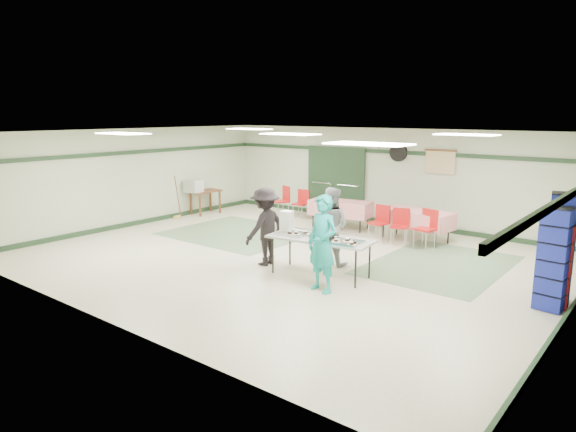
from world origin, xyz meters
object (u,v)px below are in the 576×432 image
Objects in this scene: dining_table_a at (416,218)px; chair_loose_b at (283,198)px; volunteer_grey at (331,226)px; broom at (178,197)px; chair_c at (427,225)px; chair_loose_a at (302,201)px; crate_stack_red at (556,265)px; printer_table at (205,193)px; chair_a at (400,222)px; office_printer at (194,186)px; dining_table_b at (340,208)px; chair_b at (380,219)px; serving_table at (321,240)px; volunteer_teal at (322,244)px; chair_d at (329,214)px; crate_stack_blue_b at (560,249)px; crate_stack_blue_a at (554,259)px; volunteer_dark at (265,226)px.

chair_loose_b is (-4.44, 0.28, 0.01)m from dining_table_a.
volunteer_grey reaches higher than broom.
chair_c is 4.54m from chair_loose_a.
printer_table is (-10.30, 1.82, -0.05)m from crate_stack_red.
office_printer is at bearing 170.14° from chair_a.
dining_table_b is (-2.20, 0.00, -0.00)m from dining_table_a.
chair_a is 6.71m from broom.
crate_stack_red is (5.87, -2.71, 0.13)m from dining_table_b.
chair_loose_b is (-2.24, 0.28, 0.01)m from dining_table_b.
chair_b is 0.69× the size of broom.
broom is at bearing -157.41° from chair_c.
chair_loose_a is (-3.36, 3.49, -0.29)m from volunteer_grey.
serving_table is 3.25m from chair_b.
chair_d is (-2.47, 3.91, -0.39)m from volunteer_teal.
chair_d is (-2.72, -0.02, -0.09)m from chair_c.
chair_loose_b reaches higher than chair_b.
chair_loose_a reaches higher than dining_table_b.
crate_stack_blue_b reaches higher than volunteer_teal.
crate_stack_blue_b reaches higher than office_printer.
chair_a is 0.62× the size of crate_stack_red.
office_printer is (-7.17, -0.79, 0.36)m from chair_c.
crate_stack_blue_b is at bearing 90.00° from crate_stack_red.
volunteer_grey reaches higher than dining_table_a.
volunteer_grey is 4.85m from chair_loose_a.
office_printer is (-4.45, -0.77, 0.45)m from chair_d.
dining_table_a is at bearing 141.75° from crate_stack_blue_a.
chair_c is 1.17× the size of chair_d.
broom is (-4.53, -1.33, 0.19)m from chair_d.
serving_table is at bearing -167.26° from crate_stack_blue_a.
chair_d is at bearing 9.73° from printer_table.
volunteer_teal is 1.78× the size of printer_table.
volunteer_teal is 3.95m from chair_c.
chair_c is at bearing -20.46° from dining_table_b.
crate_stack_blue_a reaches higher than dining_table_b.
volunteer_teal is 1.69m from volunteer_grey.
chair_loose_b is (-3.77, 0.85, 0.03)m from chair_b.
office_printer is at bearing 168.00° from chair_d.
chair_b is at bearing 151.77° from crate_stack_blue_a.
chair_b is 1.22m from chair_c.
serving_table reaches higher than printer_table.
chair_loose_a is 0.91× the size of chair_loose_b.
chair_c is (2.11, 3.30, -0.24)m from volunteer_dark.
chair_b reaches higher than printer_table.
volunteer_teal is 7.81m from printer_table.
crate_stack_blue_b reaches higher than chair_a.
chair_loose_b reaches higher than dining_table_b.
crate_stack_blue_b reaches higher than chair_b.
volunteer_teal is 1.88× the size of chair_c.
volunteer_dark reaches higher than broom.
chair_d is 4.54m from office_printer.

